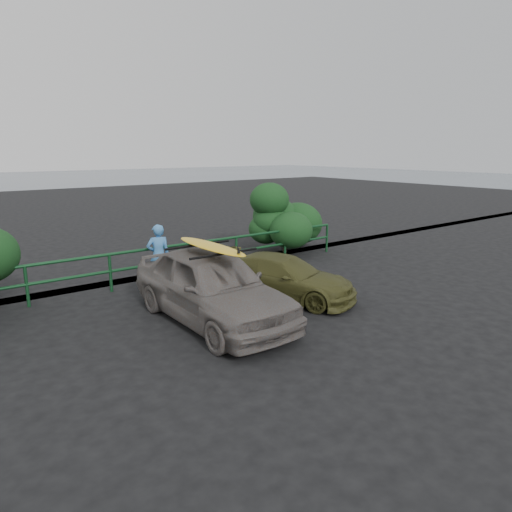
% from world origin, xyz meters
% --- Properties ---
extents(ground, '(80.00, 80.00, 0.00)m').
position_xyz_m(ground, '(0.00, 0.00, 0.00)').
color(ground, black).
extents(guardrail, '(14.00, 0.08, 1.04)m').
position_xyz_m(guardrail, '(0.00, 5.00, 0.52)').
color(guardrail, '#12401F').
rests_on(guardrail, ground).
extents(shrub_right, '(3.20, 2.40, 2.58)m').
position_xyz_m(shrub_right, '(5.00, 5.50, 1.29)').
color(shrub_right, '#173F19').
rests_on(shrub_right, ground).
extents(sedan, '(1.86, 4.62, 1.57)m').
position_xyz_m(sedan, '(0.02, 1.62, 0.79)').
color(sedan, '#67605C').
rests_on(sedan, ground).
extents(olive_vehicle, '(2.87, 4.00, 1.08)m').
position_xyz_m(olive_vehicle, '(2.26, 1.88, 0.54)').
color(olive_vehicle, '#484820').
rests_on(olive_vehicle, ground).
extents(man, '(0.70, 0.55, 1.71)m').
position_xyz_m(man, '(0.25, 4.71, 0.85)').
color(man, '#4486CC').
rests_on(man, ground).
extents(roof_rack, '(1.59, 1.12, 0.05)m').
position_xyz_m(roof_rack, '(0.02, 1.62, 1.60)').
color(roof_rack, black).
rests_on(roof_rack, sedan).
extents(surfboard, '(0.51, 2.48, 0.07)m').
position_xyz_m(surfboard, '(0.02, 1.62, 1.66)').
color(surfboard, yellow).
rests_on(surfboard, roof_rack).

